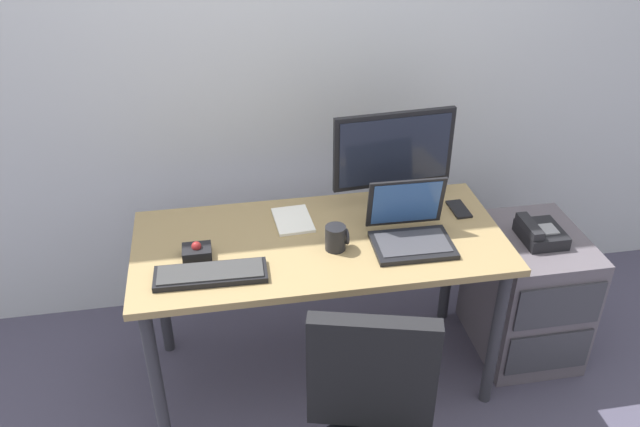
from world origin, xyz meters
name	(u,v)px	position (x,y,z in m)	size (l,w,h in m)	color
ground_plane	(320,372)	(0.00, 0.00, 0.00)	(8.00, 8.00, 0.00)	#484457
back_wall	(292,22)	(0.00, 0.69, 1.40)	(6.00, 0.10, 2.80)	silver
desk	(320,256)	(0.00, 0.00, 0.64)	(1.47, 0.68, 0.73)	#967C4E
file_cabinet	(527,293)	(0.96, 0.03, 0.30)	(0.42, 0.53, 0.61)	#5A5359
desk_phone	(540,233)	(0.95, 0.01, 0.64)	(0.17, 0.20, 0.09)	black
monitor_main	(394,155)	(0.34, 0.19, 0.98)	(0.51, 0.18, 0.44)	#262628
keyboard	(211,274)	(-0.43, -0.17, 0.74)	(0.41, 0.15, 0.03)	black
laptop	(410,229)	(0.35, -0.07, 0.78)	(0.31, 0.27, 0.24)	black
trackball_mouse	(197,251)	(-0.48, -0.03, 0.75)	(0.11, 0.09, 0.07)	black
coffee_mug	(336,238)	(0.05, -0.07, 0.78)	(0.09, 0.08, 0.10)	black
paper_notepad	(293,220)	(-0.09, 0.15, 0.73)	(0.15, 0.21, 0.01)	white
cell_phone	(459,209)	(0.62, 0.12, 0.73)	(0.07, 0.14, 0.01)	black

